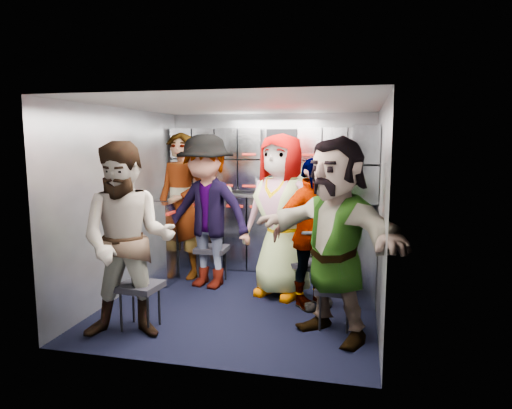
% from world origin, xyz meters
% --- Properties ---
extents(floor, '(3.00, 3.00, 0.00)m').
position_xyz_m(floor, '(0.00, 0.00, 0.00)').
color(floor, black).
rests_on(floor, ground).
extents(wall_back, '(2.80, 0.04, 2.10)m').
position_xyz_m(wall_back, '(0.00, 1.50, 1.05)').
color(wall_back, gray).
rests_on(wall_back, ground).
extents(wall_left, '(0.04, 3.00, 2.10)m').
position_xyz_m(wall_left, '(-1.40, 0.00, 1.05)').
color(wall_left, gray).
rests_on(wall_left, ground).
extents(wall_right, '(0.04, 3.00, 2.10)m').
position_xyz_m(wall_right, '(1.40, 0.00, 1.05)').
color(wall_right, gray).
rests_on(wall_right, ground).
extents(ceiling, '(2.80, 3.00, 0.02)m').
position_xyz_m(ceiling, '(0.00, 0.00, 2.10)').
color(ceiling, silver).
rests_on(ceiling, wall_back).
extents(cart_bank_back, '(2.68, 0.38, 0.99)m').
position_xyz_m(cart_bank_back, '(0.00, 1.29, 0.49)').
color(cart_bank_back, '#8E939C').
rests_on(cart_bank_back, ground).
extents(cart_bank_left, '(0.38, 0.76, 0.99)m').
position_xyz_m(cart_bank_left, '(-1.19, 0.56, 0.49)').
color(cart_bank_left, '#8E939C').
rests_on(cart_bank_left, ground).
extents(counter, '(2.68, 0.42, 0.03)m').
position_xyz_m(counter, '(0.00, 1.29, 1.01)').
color(counter, '#B6B9BE').
rests_on(counter, cart_bank_back).
extents(locker_bank_back, '(2.68, 0.28, 0.82)m').
position_xyz_m(locker_bank_back, '(0.00, 1.35, 1.49)').
color(locker_bank_back, '#8E939C').
rests_on(locker_bank_back, wall_back).
extents(locker_bank_right, '(0.28, 1.00, 0.82)m').
position_xyz_m(locker_bank_right, '(1.25, 0.70, 1.49)').
color(locker_bank_right, '#8E939C').
rests_on(locker_bank_right, wall_right).
extents(right_cabinet, '(0.28, 1.20, 1.00)m').
position_xyz_m(right_cabinet, '(1.25, 0.60, 0.50)').
color(right_cabinet, '#8E939C').
rests_on(right_cabinet, ground).
extents(coffee_niche, '(0.46, 0.16, 0.84)m').
position_xyz_m(coffee_niche, '(0.18, 1.41, 1.47)').
color(coffee_niche, black).
rests_on(coffee_niche, wall_back).
extents(red_latch_strip, '(2.60, 0.02, 0.03)m').
position_xyz_m(red_latch_strip, '(0.00, 1.09, 0.88)').
color(red_latch_strip, '#A51C13').
rests_on(red_latch_strip, cart_bank_back).
extents(jump_seat_near_left, '(0.39, 0.38, 0.43)m').
position_xyz_m(jump_seat_near_left, '(-0.76, -0.92, 0.38)').
color(jump_seat_near_left, black).
rests_on(jump_seat_near_left, ground).
extents(jump_seat_mid_left, '(0.39, 0.37, 0.44)m').
position_xyz_m(jump_seat_mid_left, '(-0.56, 0.58, 0.39)').
color(jump_seat_mid_left, black).
rests_on(jump_seat_mid_left, ground).
extents(jump_seat_center, '(0.42, 0.41, 0.41)m').
position_xyz_m(jump_seat_center, '(0.35, 0.48, 0.36)').
color(jump_seat_center, black).
rests_on(jump_seat_center, ground).
extents(jump_seat_mid_right, '(0.46, 0.45, 0.42)m').
position_xyz_m(jump_seat_mid_right, '(0.71, 0.20, 0.38)').
color(jump_seat_mid_right, black).
rests_on(jump_seat_mid_right, ground).
extents(jump_seat_near_right, '(0.36, 0.34, 0.40)m').
position_xyz_m(jump_seat_near_right, '(1.00, -0.50, 0.35)').
color(jump_seat_near_right, black).
rests_on(jump_seat_near_right, ground).
extents(attendant_standing, '(0.74, 0.56, 1.84)m').
position_xyz_m(attendant_standing, '(-1.00, 0.71, 0.92)').
color(attendant_standing, black).
rests_on(attendant_standing, ground).
extents(attendant_arc_a, '(0.99, 0.86, 1.74)m').
position_xyz_m(attendant_arc_a, '(-0.76, -1.10, 0.87)').
color(attendant_arc_a, black).
rests_on(attendant_arc_a, ground).
extents(attendant_arc_b, '(1.29, 0.91, 1.81)m').
position_xyz_m(attendant_arc_b, '(-0.56, 0.40, 0.91)').
color(attendant_arc_b, black).
rests_on(attendant_arc_b, ground).
extents(attendant_arc_c, '(1.03, 0.84, 1.82)m').
position_xyz_m(attendant_arc_c, '(0.35, 0.30, 0.91)').
color(attendant_arc_c, black).
rests_on(attendant_arc_c, ground).
extents(attendant_arc_d, '(0.92, 0.92, 1.57)m').
position_xyz_m(attendant_arc_d, '(0.71, 0.02, 0.79)').
color(attendant_arc_d, black).
rests_on(attendant_arc_d, ground).
extents(attendant_arc_e, '(1.63, 1.43, 1.79)m').
position_xyz_m(attendant_arc_e, '(1.00, -0.68, 0.89)').
color(attendant_arc_e, black).
rests_on(attendant_arc_e, ground).
extents(bottle_left, '(0.07, 0.07, 0.28)m').
position_xyz_m(bottle_left, '(-0.90, 1.24, 1.17)').
color(bottle_left, white).
rests_on(bottle_left, counter).
extents(bottle_mid, '(0.07, 0.07, 0.22)m').
position_xyz_m(bottle_mid, '(-0.14, 1.24, 1.14)').
color(bottle_mid, white).
rests_on(bottle_mid, counter).
extents(bottle_right, '(0.07, 0.07, 0.27)m').
position_xyz_m(bottle_right, '(0.87, 1.24, 1.16)').
color(bottle_right, white).
rests_on(bottle_right, counter).
extents(cup_left, '(0.08, 0.08, 0.11)m').
position_xyz_m(cup_left, '(-0.53, 1.23, 1.09)').
color(cup_left, tan).
rests_on(cup_left, counter).
extents(cup_right, '(0.09, 0.09, 0.11)m').
position_xyz_m(cup_right, '(1.01, 1.23, 1.08)').
color(cup_right, tan).
rests_on(cup_right, counter).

